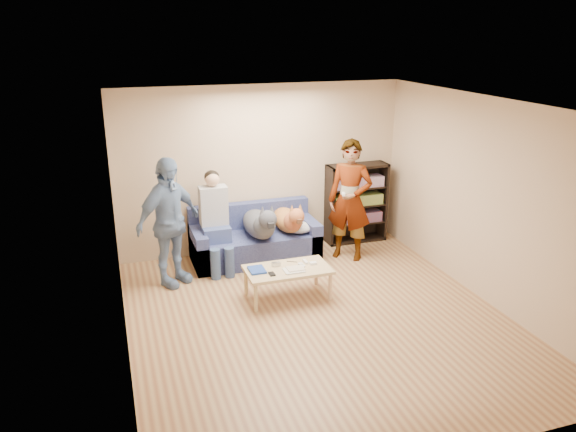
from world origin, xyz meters
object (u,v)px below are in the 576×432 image
object	(u,v)px
person_standing_right	(350,200)
bookshelf	(356,201)
person_seated	(215,217)
sofa	(254,241)
camera_silver	(276,264)
notebook_blue	(257,270)
person_standing_left	(169,222)
dog_tan	(289,220)
dog_gray	(260,224)
coffee_table	(288,272)

from	to	relation	value
person_standing_right	bookshelf	world-z (taller)	person_standing_right
person_seated	sofa	bearing A→B (deg)	11.74
person_standing_right	bookshelf	distance (m)	0.80
camera_silver	sofa	bearing A→B (deg)	87.88
notebook_blue	person_standing_left	bearing A→B (deg)	138.31
bookshelf	person_seated	bearing A→B (deg)	-171.49
notebook_blue	sofa	xyz separation A→B (m)	(0.33, 1.37, -0.15)
dog_tan	camera_silver	bearing A→B (deg)	-115.69
dog_gray	coffee_table	distance (m)	1.20
sofa	dog_gray	xyz separation A→B (m)	(0.03, -0.25, 0.37)
person_seated	bookshelf	xyz separation A→B (m)	(2.41, 0.36, -0.09)
person_standing_right	coffee_table	bearing A→B (deg)	-102.70
dog_gray	bookshelf	xyz separation A→B (m)	(1.77, 0.49, 0.03)
bookshelf	camera_silver	bearing A→B (deg)	-140.29
person_standing_left	person_seated	distance (m)	0.80
person_standing_left	dog_tan	size ratio (longest dim) A/B	1.56
dog_tan	bookshelf	bearing A→B (deg)	16.19
notebook_blue	sofa	world-z (taller)	sofa
dog_gray	person_standing_left	bearing A→B (deg)	-169.72
person_standing_right	camera_silver	bearing A→B (deg)	-108.39
person_standing_left	sofa	xyz separation A→B (m)	(1.31, 0.50, -0.61)
notebook_blue	person_seated	xyz separation A→B (m)	(-0.28, 1.24, 0.34)
notebook_blue	bookshelf	bearing A→B (deg)	37.02
notebook_blue	camera_silver	size ratio (longest dim) A/B	2.36
dog_gray	dog_tan	xyz separation A→B (m)	(0.48, 0.11, -0.03)
person_seated	notebook_blue	bearing A→B (deg)	-77.26
dog_gray	bookshelf	world-z (taller)	bookshelf
person_standing_right	dog_tan	xyz separation A→B (m)	(-0.88, 0.26, -0.30)
sofa	bookshelf	distance (m)	1.86
sofa	dog_gray	bearing A→B (deg)	-82.24
person_standing_right	coffee_table	xyz separation A→B (m)	(-1.32, -1.02, -0.55)
person_standing_left	sofa	distance (m)	1.53
person_seated	dog_gray	bearing A→B (deg)	-10.96
notebook_blue	dog_tan	size ratio (longest dim) A/B	0.23
notebook_blue	dog_gray	world-z (taller)	dog_gray
person_seated	bookshelf	distance (m)	2.44
camera_silver	person_seated	size ratio (longest dim) A/B	0.07
dog_tan	notebook_blue	bearing A→B (deg)	-124.27
person_standing_left	dog_gray	size ratio (longest dim) A/B	1.42
person_standing_left	bookshelf	size ratio (longest dim) A/B	1.38
coffee_table	bookshelf	distance (m)	2.41
notebook_blue	coffee_table	world-z (taller)	notebook_blue
camera_silver	person_standing_right	bearing A→B (deg)	31.86
sofa	person_standing_left	bearing A→B (deg)	-159.31
notebook_blue	person_seated	size ratio (longest dim) A/B	0.18
person_standing_left	camera_silver	world-z (taller)	person_standing_left
person_standing_right	dog_tan	distance (m)	0.97
person_standing_left	person_seated	bearing A→B (deg)	-6.99
person_seated	bookshelf	world-z (taller)	person_seated
person_standing_left	sofa	size ratio (longest dim) A/B	0.94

